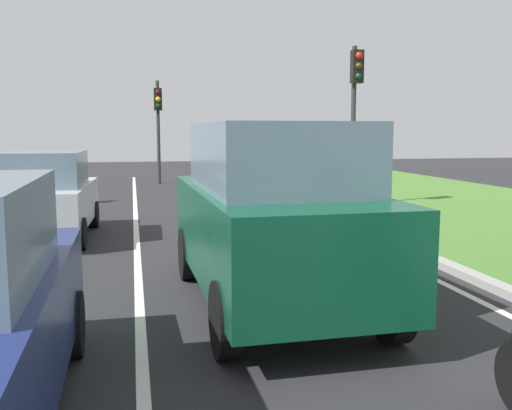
# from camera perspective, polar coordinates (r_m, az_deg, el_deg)

# --- Properties ---
(ground_plane) EXTENTS (60.00, 60.00, 0.00)m
(ground_plane) POSITION_cam_1_polar(r_m,az_deg,el_deg) (11.85, -8.40, -3.32)
(ground_plane) COLOR #262628
(lane_line_center) EXTENTS (0.12, 32.00, 0.01)m
(lane_line_center) POSITION_cam_1_polar(r_m,az_deg,el_deg) (11.83, -11.79, -3.40)
(lane_line_center) COLOR silver
(lane_line_center) RESTS_ON ground
(lane_line_right_edge) EXTENTS (0.12, 32.00, 0.01)m
(lane_line_right_edge) POSITION_cam_1_polar(r_m,az_deg,el_deg) (12.60, 8.19, -2.66)
(lane_line_right_edge) COLOR silver
(lane_line_right_edge) RESTS_ON ground
(curb_right) EXTENTS (0.24, 48.00, 0.12)m
(curb_right) POSITION_cam_1_polar(r_m,az_deg,el_deg) (12.77, 10.30, -2.31)
(curb_right) COLOR #9E9B93
(curb_right) RESTS_ON ground
(car_suv_ahead) EXTENTS (2.05, 4.54, 2.28)m
(car_suv_ahead) POSITION_cam_1_polar(r_m,az_deg,el_deg) (7.06, 1.68, -0.91)
(car_suv_ahead) COLOR #0C472D
(car_suv_ahead) RESTS_ON ground
(car_hatchback_far) EXTENTS (1.83, 3.75, 1.78)m
(car_hatchback_far) POSITION_cam_1_polar(r_m,az_deg,el_deg) (12.26, -20.08, 0.84)
(car_hatchback_far) COLOR #B7BABF
(car_hatchback_far) RESTS_ON ground
(traffic_light_near_right) EXTENTS (0.32, 0.50, 4.53)m
(traffic_light_near_right) POSITION_cam_1_polar(r_m,az_deg,el_deg) (16.55, 9.84, 10.55)
(traffic_light_near_right) COLOR #2D2D2D
(traffic_light_near_right) RESTS_ON ground
(traffic_light_far_median) EXTENTS (0.32, 0.50, 4.22)m
(traffic_light_far_median) POSITION_cam_1_polar(r_m,az_deg,el_deg) (24.08, -9.71, 8.81)
(traffic_light_far_median) COLOR #2D2D2D
(traffic_light_far_median) RESTS_ON ground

